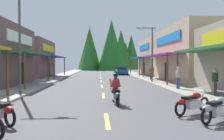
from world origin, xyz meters
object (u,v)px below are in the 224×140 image
object	(u,v)px
streetlamp_left	(24,24)
streetlamp_right	(149,46)
pedestrian_browsing	(151,72)
parked_car_curbside	(121,71)
pedestrian_by_shop	(215,80)
motorcycle_parked_right_3	(192,102)
pedestrian_strolling	(178,76)
rider_cruising_lead	(115,91)
motorcycle_parked_right_2	(217,108)

from	to	relation	value
streetlamp_left	streetlamp_right	bearing A→B (deg)	42.46
pedestrian_browsing	parked_car_curbside	xyz separation A→B (m)	(-2.22, 13.73, -0.32)
streetlamp_right	parked_car_curbside	bearing A→B (deg)	94.36
streetlamp_right	pedestrian_by_shop	world-z (taller)	streetlamp_right
motorcycle_parked_right_3	pedestrian_strolling	xyz separation A→B (m)	(2.22, 8.18, 0.55)
parked_car_curbside	rider_cruising_lead	bearing A→B (deg)	172.40
motorcycle_parked_right_2	parked_car_curbside	distance (m)	32.84
rider_cruising_lead	parked_car_curbside	world-z (taller)	rider_cruising_lead
streetlamp_right	rider_cruising_lead	xyz separation A→B (m)	(-4.34, -12.35, -3.11)
motorcycle_parked_right_2	pedestrian_browsing	xyz separation A→B (m)	(1.99, 19.11, 0.52)
motorcycle_parked_right_2	pedestrian_browsing	world-z (taller)	pedestrian_browsing
motorcycle_parked_right_2	pedestrian_strolling	bearing A→B (deg)	43.51
streetlamp_right	pedestrian_strolling	xyz separation A→B (m)	(0.79, -6.64, -2.73)
motorcycle_parked_right_2	pedestrian_by_shop	bearing A→B (deg)	28.45
rider_cruising_lead	parked_car_curbside	xyz separation A→B (m)	(3.07, 29.13, 0.03)
streetlamp_right	motorcycle_parked_right_2	world-z (taller)	streetlamp_right
rider_cruising_lead	pedestrian_browsing	size ratio (longest dim) A/B	1.24
streetlamp_left	rider_cruising_lead	xyz separation A→B (m)	(5.47, -3.37, -3.81)
streetlamp_left	motorcycle_parked_right_2	bearing A→B (deg)	-38.93
rider_cruising_lead	pedestrian_browsing	distance (m)	16.28
motorcycle_parked_right_3	pedestrian_strolling	distance (m)	8.49
streetlamp_left	pedestrian_browsing	xyz separation A→B (m)	(10.76, 12.03, -3.46)
pedestrian_strolling	streetlamp_left	bearing A→B (deg)	-3.25
motorcycle_parked_right_2	pedestrian_browsing	size ratio (longest dim) A/B	1.04
streetlamp_left	motorcycle_parked_right_3	distance (m)	10.96
rider_cruising_lead	pedestrian_by_shop	size ratio (longest dim) A/B	1.24
pedestrian_strolling	parked_car_curbside	size ratio (longest dim) A/B	0.41
motorcycle_parked_right_3	parked_car_curbside	world-z (taller)	parked_car_curbside
streetlamp_left	pedestrian_browsing	size ratio (longest dim) A/B	4.04
motorcycle_parked_right_3	rider_cruising_lead	world-z (taller)	rider_cruising_lead
pedestrian_browsing	parked_car_curbside	bearing A→B (deg)	15.00
motorcycle_parked_right_2	streetlamp_left	bearing A→B (deg)	105.56
streetlamp_right	pedestrian_by_shop	distance (m)	10.75
pedestrian_strolling	streetlamp_right	bearing A→B (deg)	-98.91
pedestrian_by_shop	parked_car_curbside	distance (m)	27.18
streetlamp_left	streetlamp_right	xyz separation A→B (m)	(9.81, 8.98, -0.70)
parked_car_curbside	motorcycle_parked_right_2	bearing A→B (deg)	178.82
motorcycle_parked_right_3	pedestrian_strolling	size ratio (longest dim) A/B	1.06
motorcycle_parked_right_2	motorcycle_parked_right_3	bearing A→B (deg)	72.01
rider_cruising_lead	motorcycle_parked_right_2	bearing A→B (deg)	-142.97
streetlamp_left	motorcycle_parked_right_2	world-z (taller)	streetlamp_left
parked_car_curbside	streetlamp_left	bearing A→B (deg)	160.08
motorcycle_parked_right_3	pedestrian_browsing	distance (m)	18.04
motorcycle_parked_right_2	motorcycle_parked_right_3	distance (m)	1.30
pedestrian_browsing	parked_car_curbside	distance (m)	13.91
streetlamp_left	pedestrian_strolling	bearing A→B (deg)	12.43
motorcycle_parked_right_3	parked_car_curbside	xyz separation A→B (m)	(0.15, 31.60, 0.20)
pedestrian_by_shop	streetlamp_left	bearing A→B (deg)	55.12
parked_car_curbside	pedestrian_browsing	bearing A→B (deg)	-172.39
streetlamp_right	pedestrian_strolling	world-z (taller)	streetlamp_right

